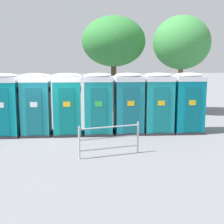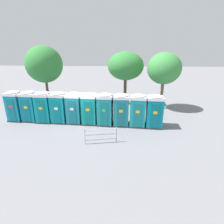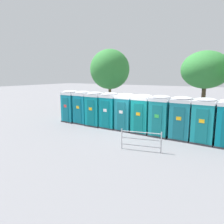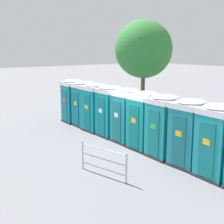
{
  "view_description": "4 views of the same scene",
  "coord_description": "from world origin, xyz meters",
  "px_view_note": "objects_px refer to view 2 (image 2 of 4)",
  "views": [
    {
      "loc": [
        0.69,
        -12.77,
        3.05
      ],
      "look_at": [
        2.47,
        -0.07,
        0.92
      ],
      "focal_mm": 50.0,
      "sensor_mm": 36.0,
      "label": 1
    },
    {
      "loc": [
        3.45,
        -13.0,
        5.55
      ],
      "look_at": [
        2.43,
        -0.07,
        1.06
      ],
      "focal_mm": 28.0,
      "sensor_mm": 36.0,
      "label": 2
    },
    {
      "loc": [
        6.18,
        -12.87,
        3.79
      ],
      "look_at": [
        -1.71,
        0.12,
        1.17
      ],
      "focal_mm": 35.0,
      "sensor_mm": 36.0,
      "label": 3
    },
    {
      "loc": [
        10.17,
        -9.14,
        4.34
      ],
      "look_at": [
        -1.74,
        0.12,
        1.25
      ],
      "focal_mm": 50.0,
      "sensor_mm": 36.0,
      "label": 4
    }
  ],
  "objects_px": {
    "portapotty_4": "(74,108)",
    "portapotty_6": "(105,109)",
    "portapotty_8": "(138,110)",
    "portapotty_5": "(90,108)",
    "event_barrier": "(101,135)",
    "portapotty_2": "(44,107)",
    "portapotty_0": "(16,106)",
    "street_tree_0": "(164,69)",
    "street_tree_2": "(126,66)",
    "portapotty_9": "(154,111)",
    "street_tree_1": "(44,64)",
    "portapotty_1": "(30,106)",
    "portapotty_7": "(121,110)",
    "portapotty_3": "(59,107)"
  },
  "relations": [
    {
      "from": "portapotty_4",
      "to": "street_tree_0",
      "type": "relative_size",
      "value": 0.46
    },
    {
      "from": "street_tree_1",
      "to": "portapotty_7",
      "type": "bearing_deg",
      "value": -33.58
    },
    {
      "from": "street_tree_0",
      "to": "portapotty_3",
      "type": "bearing_deg",
      "value": -154.01
    },
    {
      "from": "portapotty_1",
      "to": "event_barrier",
      "type": "distance_m",
      "value": 7.27
    },
    {
      "from": "portapotty_6",
      "to": "portapotty_7",
      "type": "relative_size",
      "value": 1.0
    },
    {
      "from": "portapotty_9",
      "to": "event_barrier",
      "type": "xyz_separation_m",
      "value": [
        -3.73,
        -2.9,
        -0.72
      ]
    },
    {
      "from": "portapotty_8",
      "to": "portapotty_6",
      "type": "bearing_deg",
      "value": 177.51
    },
    {
      "from": "portapotty_7",
      "to": "portapotty_8",
      "type": "height_order",
      "value": "same"
    },
    {
      "from": "portapotty_5",
      "to": "portapotty_9",
      "type": "bearing_deg",
      "value": -3.09
    },
    {
      "from": "portapotty_4",
      "to": "portapotty_8",
      "type": "relative_size",
      "value": 1.0
    },
    {
      "from": "portapotty_1",
      "to": "portapotty_9",
      "type": "distance_m",
      "value": 10.12
    },
    {
      "from": "portapotty_3",
      "to": "portapotty_9",
      "type": "distance_m",
      "value": 7.59
    },
    {
      "from": "portapotty_4",
      "to": "street_tree_1",
      "type": "xyz_separation_m",
      "value": [
        -4.58,
        5.36,
        2.99
      ]
    },
    {
      "from": "portapotty_9",
      "to": "street_tree_1",
      "type": "distance_m",
      "value": 12.66
    },
    {
      "from": "portapotty_9",
      "to": "portapotty_2",
      "type": "bearing_deg",
      "value": 177.55
    },
    {
      "from": "portapotty_7",
      "to": "portapotty_9",
      "type": "relative_size",
      "value": 1.0
    },
    {
      "from": "portapotty_0",
      "to": "portapotty_3",
      "type": "bearing_deg",
      "value": -2.03
    },
    {
      "from": "street_tree_2",
      "to": "event_barrier",
      "type": "height_order",
      "value": "street_tree_2"
    },
    {
      "from": "portapotty_8",
      "to": "portapotty_9",
      "type": "xyz_separation_m",
      "value": [
        1.26,
        -0.08,
        -0.0
      ]
    },
    {
      "from": "portapotty_7",
      "to": "portapotty_8",
      "type": "bearing_deg",
      "value": -3.59
    },
    {
      "from": "portapotty_1",
      "to": "portapotty_4",
      "type": "relative_size",
      "value": 1.0
    },
    {
      "from": "portapotty_5",
      "to": "street_tree_2",
      "type": "bearing_deg",
      "value": 64.5
    },
    {
      "from": "portapotty_5",
      "to": "portapotty_6",
      "type": "bearing_deg",
      "value": -3.82
    },
    {
      "from": "portapotty_4",
      "to": "street_tree_2",
      "type": "distance_m",
      "value": 7.56
    },
    {
      "from": "event_barrier",
      "to": "portapotty_8",
      "type": "bearing_deg",
      "value": 50.42
    },
    {
      "from": "street_tree_0",
      "to": "street_tree_2",
      "type": "xyz_separation_m",
      "value": [
        -3.7,
        1.31,
        0.11
      ]
    },
    {
      "from": "portapotty_3",
      "to": "portapotty_8",
      "type": "height_order",
      "value": "same"
    },
    {
      "from": "portapotty_7",
      "to": "event_barrier",
      "type": "height_order",
      "value": "portapotty_7"
    },
    {
      "from": "street_tree_1",
      "to": "portapotty_8",
      "type": "bearing_deg",
      "value": -30.33
    },
    {
      "from": "portapotty_0",
      "to": "portapotty_7",
      "type": "distance_m",
      "value": 8.86
    },
    {
      "from": "portapotty_1",
      "to": "portapotty_7",
      "type": "relative_size",
      "value": 1.0
    },
    {
      "from": "portapotty_6",
      "to": "portapotty_2",
      "type": "bearing_deg",
      "value": 177.85
    },
    {
      "from": "portapotty_2",
      "to": "portapotty_8",
      "type": "xyz_separation_m",
      "value": [
        7.59,
        -0.3,
        0.0
      ]
    },
    {
      "from": "portapotty_2",
      "to": "portapotty_8",
      "type": "relative_size",
      "value": 1.0
    },
    {
      "from": "portapotty_0",
      "to": "portapotty_8",
      "type": "bearing_deg",
      "value": -2.47
    },
    {
      "from": "portapotty_4",
      "to": "event_barrier",
      "type": "bearing_deg",
      "value": -51.46
    },
    {
      "from": "portapotty_0",
      "to": "portapotty_2",
      "type": "height_order",
      "value": "same"
    },
    {
      "from": "portapotty_4",
      "to": "portapotty_6",
      "type": "distance_m",
      "value": 2.53
    },
    {
      "from": "street_tree_2",
      "to": "portapotty_8",
      "type": "bearing_deg",
      "value": -80.33
    },
    {
      "from": "portapotty_7",
      "to": "street_tree_0",
      "type": "distance_m",
      "value": 6.65
    },
    {
      "from": "street_tree_2",
      "to": "street_tree_1",
      "type": "bearing_deg",
      "value": -177.58
    },
    {
      "from": "portapotty_2",
      "to": "portapotty_0",
      "type": "bearing_deg",
      "value": 176.92
    },
    {
      "from": "portapotty_5",
      "to": "event_barrier",
      "type": "relative_size",
      "value": 1.26
    },
    {
      "from": "portapotty_1",
      "to": "portapotty_6",
      "type": "relative_size",
      "value": 1.0
    },
    {
      "from": "portapotty_2",
      "to": "street_tree_2",
      "type": "xyz_separation_m",
      "value": [
        6.56,
        5.7,
        2.85
      ]
    },
    {
      "from": "portapotty_4",
      "to": "street_tree_1",
      "type": "height_order",
      "value": "street_tree_1"
    },
    {
      "from": "portapotty_7",
      "to": "street_tree_2",
      "type": "relative_size",
      "value": 0.45
    },
    {
      "from": "portapotty_0",
      "to": "event_barrier",
      "type": "relative_size",
      "value": 1.26
    },
    {
      "from": "portapotty_5",
      "to": "street_tree_1",
      "type": "bearing_deg",
      "value": 137.03
    },
    {
      "from": "portapotty_9",
      "to": "street_tree_1",
      "type": "xyz_separation_m",
      "value": [
        -10.89,
        5.71,
        2.99
      ]
    }
  ]
}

